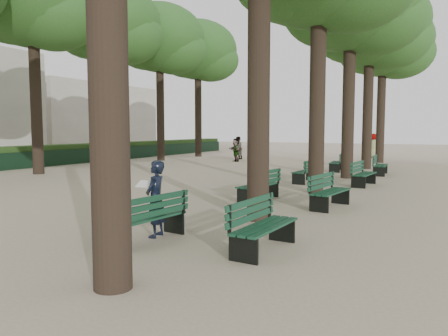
% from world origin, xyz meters
% --- Properties ---
extents(ground, '(120.00, 120.00, 0.00)m').
position_xyz_m(ground, '(0.00, 0.00, 0.00)').
color(ground, tan).
rests_on(ground, ground).
extents(tree_central_4, '(6.00, 6.00, 9.95)m').
position_xyz_m(tree_central_4, '(1.50, 18.00, 7.65)').
color(tree_central_4, '#33261C').
rests_on(tree_central_4, ground).
extents(tree_central_5, '(6.00, 6.00, 9.95)m').
position_xyz_m(tree_central_5, '(1.50, 23.00, 7.65)').
color(tree_central_5, '#33261C').
rests_on(tree_central_5, ground).
extents(tree_far_3, '(6.00, 6.00, 10.45)m').
position_xyz_m(tree_far_3, '(-12.00, 13.00, 8.14)').
color(tree_far_3, '#33261C').
rests_on(tree_far_3, ground).
extents(tree_far_4, '(6.00, 6.00, 10.45)m').
position_xyz_m(tree_far_4, '(-12.00, 18.00, 8.14)').
color(tree_far_4, '#33261C').
rests_on(tree_far_4, ground).
extents(tree_far_5, '(6.00, 6.00, 10.45)m').
position_xyz_m(tree_far_5, '(-12.00, 23.00, 8.14)').
color(tree_far_5, '#33261C').
rests_on(tree_far_5, ground).
extents(bench_left_0, '(0.78, 1.86, 0.92)m').
position_xyz_m(bench_left_0, '(0.37, 0.23, 0.27)').
color(bench_left_0, black).
rests_on(bench_left_0, ground).
extents(bench_left_1, '(0.80, 1.86, 0.92)m').
position_xyz_m(bench_left_1, '(0.37, 5.73, 0.27)').
color(bench_left_1, black).
rests_on(bench_left_1, ground).
extents(bench_left_2, '(0.68, 1.83, 0.92)m').
position_xyz_m(bench_left_2, '(0.37, 10.59, 0.27)').
color(bench_left_2, black).
rests_on(bench_left_2, ground).
extents(bench_left_3, '(0.76, 1.85, 0.92)m').
position_xyz_m(bench_left_3, '(0.37, 15.93, 0.27)').
color(bench_left_3, black).
rests_on(bench_left_3, ground).
extents(bench_right_0, '(0.67, 1.83, 0.92)m').
position_xyz_m(bench_right_0, '(2.63, 0.62, 0.27)').
color(bench_right_0, black).
rests_on(bench_right_0, ground).
extents(bench_right_1, '(0.80, 1.86, 0.92)m').
position_xyz_m(bench_right_1, '(2.63, 5.38, 0.27)').
color(bench_right_1, black).
rests_on(bench_right_1, ground).
extents(bench_right_2, '(0.71, 1.84, 0.92)m').
position_xyz_m(bench_right_2, '(2.63, 10.63, 0.27)').
color(bench_right_2, black).
rests_on(bench_right_2, ground).
extents(bench_right_3, '(0.66, 1.83, 0.92)m').
position_xyz_m(bench_right_3, '(2.63, 15.05, 0.27)').
color(bench_right_3, black).
rests_on(bench_right_3, ground).
extents(man_with_map, '(0.64, 0.66, 1.53)m').
position_xyz_m(man_with_map, '(0.32, 0.59, 0.77)').
color(man_with_map, black).
rests_on(man_with_map, ground).
extents(pedestrian_e, '(1.28, 1.16, 1.54)m').
position_xyz_m(pedestrian_e, '(-7.07, 19.52, 0.77)').
color(pedestrian_e, '#262628').
rests_on(pedestrian_e, ground).
extents(pedestrian_d, '(0.95, 0.57, 1.82)m').
position_xyz_m(pedestrian_d, '(0.46, 27.19, 0.91)').
color(pedestrian_d, '#262628').
rests_on(pedestrian_d, ground).
extents(pedestrian_a, '(0.38, 0.81, 1.62)m').
position_xyz_m(pedestrian_a, '(-7.83, 21.44, 0.81)').
color(pedestrian_a, '#262628').
rests_on(pedestrian_a, ground).
extents(fence, '(0.08, 42.00, 0.90)m').
position_xyz_m(fence, '(-15.00, 11.00, 0.45)').
color(fence, black).
rests_on(fence, ground).
extents(hedge, '(1.20, 42.00, 1.20)m').
position_xyz_m(hedge, '(-15.70, 11.00, 0.60)').
color(hedge, '#214016').
rests_on(hedge, ground).
extents(building_far, '(12.00, 16.00, 7.00)m').
position_xyz_m(building_far, '(-33.00, 30.00, 3.50)').
color(building_far, '#B7B2A3').
rests_on(building_far, ground).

